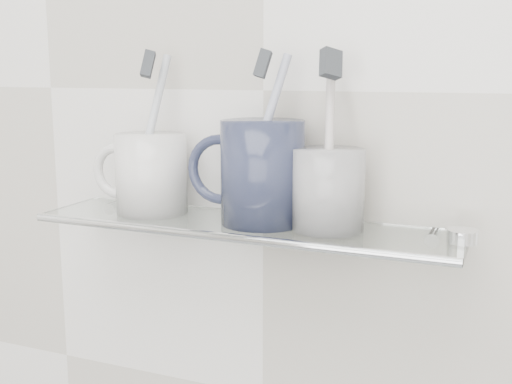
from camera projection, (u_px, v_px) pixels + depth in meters
The scene contains 18 objects.
wall_back at pixel (263, 90), 0.77m from camera, with size 2.50×2.50×0.00m, color silver.
shelf_glass at pixel (243, 226), 0.75m from camera, with size 0.50×0.12×0.01m, color silver.
shelf_rail at pixel (223, 237), 0.70m from camera, with size 0.01×0.01×0.50m, color silver.
bracket_left at pixel (116, 212), 0.87m from camera, with size 0.02×0.02×0.03m, color silver.
bracket_right at pixel (433, 243), 0.71m from camera, with size 0.02×0.02×0.03m, color silver.
mug_left at pixel (151, 174), 0.79m from camera, with size 0.09×0.09×0.10m, color white.
mug_left_handle at pixel (117, 171), 0.81m from camera, with size 0.07×0.07×0.01m, color white.
toothbrush_left at pixel (150, 131), 0.78m from camera, with size 0.01×0.01×0.19m, color silver.
bristles_left at pixel (148, 64), 0.76m from camera, with size 0.01×0.02×0.03m, color #32353A.
mug_center at pixel (263, 172), 0.73m from camera, with size 0.10×0.10×0.12m, color #202540.
mug_center_handle at pixel (220, 170), 0.75m from camera, with size 0.08×0.08×0.01m, color #202540.
toothbrush_center at pixel (263, 136), 0.72m from camera, with size 0.01×0.01×0.19m, color #A3AACC.
bristles_center at pixel (263, 64), 0.71m from camera, with size 0.01×0.02×0.03m, color #32353A.
mug_right at pixel (328, 190), 0.70m from camera, with size 0.08×0.08×0.09m, color white.
mug_right_handle at pixel (289, 187), 0.72m from camera, with size 0.07×0.07×0.01m, color white.
toothbrush_right at pixel (329, 139), 0.69m from camera, with size 0.01×0.01×0.19m, color beige.
bristles_right at pixel (331, 64), 0.68m from camera, with size 0.01×0.02×0.03m, color #32353A.
chrome_cap at pixel (463, 236), 0.66m from camera, with size 0.03×0.03×0.01m, color silver.
Camera 1 is at (0.29, 0.37, 1.27)m, focal length 45.00 mm.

